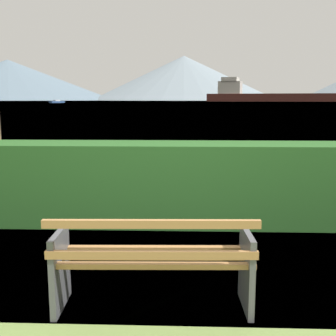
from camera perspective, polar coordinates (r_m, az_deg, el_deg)
The scene contains 7 objects.
ground_plane at distance 3.81m, azimuth -2.01°, elevation -18.37°, with size 1400.00×1400.00×0.00m, color olive.
water_surface at distance 313.05m, azimuth 2.14°, elevation 9.10°, with size 620.00×620.00×0.00m, color #6B8EA3.
park_bench at distance 3.58m, azimuth -2.09°, elevation -12.77°, with size 1.69×0.62×0.87m.
hedge_row at distance 6.00m, azimuth -0.31°, elevation -2.08°, with size 13.53×0.86×1.16m, color #285B23.
cargo_ship_large at distance 317.94m, azimuth 12.48°, elevation 9.78°, with size 91.50×38.94×17.75m.
fishing_boat_near at distance 204.10m, azimuth -14.99°, elevation 8.76°, with size 6.52×7.34×1.44m.
distant_hills at distance 581.19m, azimuth 10.65°, elevation 12.56°, with size 875.15×356.69×82.03m.
Camera 1 is at (0.25, -3.36, 1.78)m, focal length 44.47 mm.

